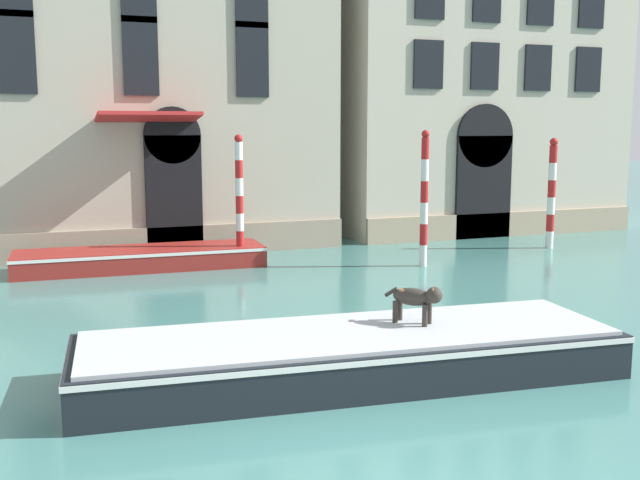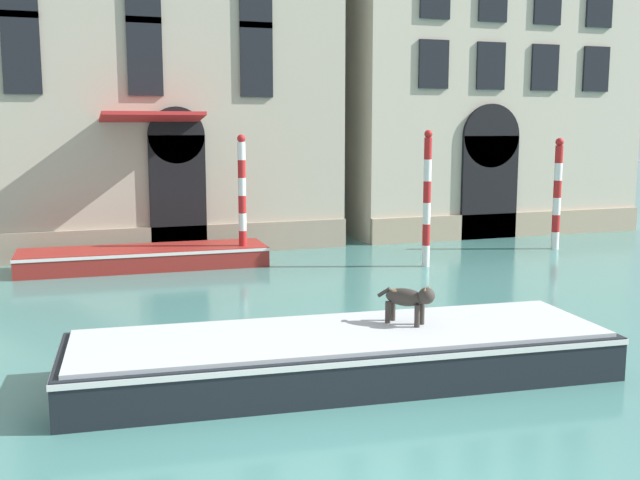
# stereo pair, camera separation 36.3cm
# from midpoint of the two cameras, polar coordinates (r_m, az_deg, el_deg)

# --- Properties ---
(palazzo_left) EXTENTS (12.16, 7.40, 14.50)m
(palazzo_left) POSITION_cam_midpoint_polar(r_m,az_deg,el_deg) (25.35, -13.70, 16.20)
(palazzo_left) COLOR #B2A893
(palazzo_left) RESTS_ON ground_plane
(palazzo_right) EXTENTS (10.59, 6.13, 15.25)m
(palazzo_right) POSITION_cam_midpoint_polar(r_m,az_deg,el_deg) (29.36, 11.93, 15.93)
(palazzo_right) COLOR #BCB29E
(palazzo_right) RESTS_ON ground_plane
(boat_foreground) EXTENTS (8.44, 3.14, 0.73)m
(boat_foreground) POSITION_cam_midpoint_polar(r_m,az_deg,el_deg) (11.53, 2.60, -8.63)
(boat_foreground) COLOR black
(boat_foreground) RESTS_ON ground_plane
(dog_on_deck) EXTENTS (0.70, 0.77, 0.64)m
(dog_on_deck) POSITION_cam_midpoint_polar(r_m,az_deg,el_deg) (11.84, 7.68, -4.43)
(dog_on_deck) COLOR #332D28
(dog_on_deck) RESTS_ON boat_foreground
(boat_moored_near_palazzo) EXTENTS (6.65, 2.05, 0.55)m
(boat_moored_near_palazzo) POSITION_cam_midpoint_polar(r_m,az_deg,el_deg) (20.81, -12.75, -1.29)
(boat_moored_near_palazzo) COLOR maroon
(boat_moored_near_palazzo) RESTS_ON ground_plane
(mooring_pole_0) EXTENTS (0.25, 0.25, 3.45)m
(mooring_pole_0) POSITION_cam_midpoint_polar(r_m,az_deg,el_deg) (24.44, 18.03, 3.40)
(mooring_pole_0) COLOR white
(mooring_pole_0) RESTS_ON ground_plane
(mooring_pole_1) EXTENTS (0.22, 0.22, 3.59)m
(mooring_pole_1) POSITION_cam_midpoint_polar(r_m,az_deg,el_deg) (20.54, -5.45, 3.05)
(mooring_pole_1) COLOR white
(mooring_pole_1) RESTS_ON ground_plane
(mooring_pole_2) EXTENTS (0.22, 0.22, 3.71)m
(mooring_pole_2) POSITION_cam_midpoint_polar(r_m,az_deg,el_deg) (20.52, 8.65, 3.15)
(mooring_pole_2) COLOR white
(mooring_pole_2) RESTS_ON ground_plane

